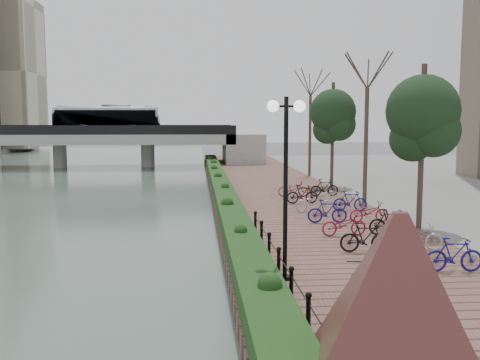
{
  "coord_description": "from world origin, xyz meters",
  "views": [
    {
      "loc": [
        -0.85,
        -11.47,
        4.76
      ],
      "look_at": [
        1.17,
        13.67,
        2.0
      ],
      "focal_mm": 40.0,
      "sensor_mm": 36.0,
      "label": 1
    }
  ],
  "objects": [
    {
      "name": "ground",
      "position": [
        0.0,
        0.0,
        0.0
      ],
      "size": [
        220.0,
        220.0,
        0.0
      ],
      "primitive_type": "plane",
      "color": "#59595B",
      "rests_on": "ground"
    },
    {
      "name": "street_trees",
      "position": [
        8.0,
        12.68,
        3.69
      ],
      "size": [
        3.2,
        37.12,
        6.8
      ],
      "color": "#3B3123",
      "rests_on": "promenade"
    },
    {
      "name": "promenade",
      "position": [
        4.0,
        17.5,
        0.25
      ],
      "size": [
        8.0,
        75.0,
        0.5
      ],
      "primitive_type": "cube",
      "color": "brown",
      "rests_on": "ground"
    },
    {
      "name": "hedge",
      "position": [
        0.6,
        20.0,
        0.8
      ],
      "size": [
        1.1,
        56.0,
        0.6
      ],
      "primitive_type": "cube",
      "color": "#1D3E16",
      "rests_on": "promenade"
    },
    {
      "name": "bicycle_parking",
      "position": [
        5.49,
        10.5,
        0.97
      ],
      "size": [
        2.4,
        17.32,
        1.0
      ],
      "color": "#AEAFB2",
      "rests_on": "promenade"
    },
    {
      "name": "lamppost",
      "position": [
        1.49,
        2.52,
        4.04
      ],
      "size": [
        1.02,
        0.32,
        4.91
      ],
      "color": "black",
      "rests_on": "promenade"
    },
    {
      "name": "bridge",
      "position": [
        -13.98,
        45.0,
        3.37
      ],
      "size": [
        36.0,
        10.77,
        6.5
      ],
      "color": "gray",
      "rests_on": "ground"
    },
    {
      "name": "pedestrian",
      "position": [
        4.0,
        1.87,
        1.25
      ],
      "size": [
        0.57,
        0.4,
        1.49
      ],
      "primitive_type": "imported",
      "rotation": [
        0.0,
        0.0,
        3.22
      ],
      "color": "brown",
      "rests_on": "promenade"
    },
    {
      "name": "chain_fence",
      "position": [
        1.4,
        2.0,
        0.85
      ],
      "size": [
        0.1,
        14.1,
        0.7
      ],
      "color": "black",
      "rests_on": "promenade"
    },
    {
      "name": "motorcycle",
      "position": [
        2.84,
        0.02,
        1.0
      ],
      "size": [
        0.7,
        1.64,
        0.99
      ],
      "primitive_type": null,
      "rotation": [
        0.0,
        0.0,
        -0.13
      ],
      "color": "black",
      "rests_on": "promenade"
    },
    {
      "name": "granite_monument",
      "position": [
        2.24,
        -3.65,
        1.96
      ],
      "size": [
        5.32,
        5.32,
        2.88
      ],
      "color": "#401F1B",
      "rests_on": "promenade"
    }
  ]
}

